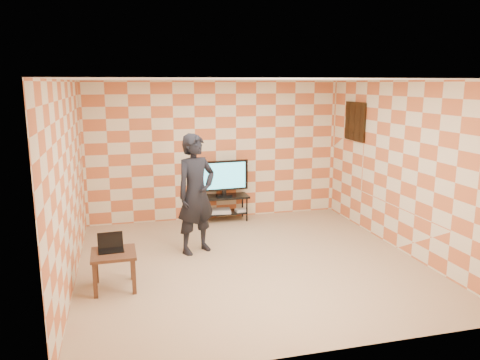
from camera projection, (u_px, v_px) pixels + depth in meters
name	position (u px, v px, depth m)	size (l,w,h in m)	color
floor	(250.00, 262.00, 7.06)	(5.00, 5.00, 0.00)	tan
wall_back	(216.00, 151.00, 9.16)	(5.00, 0.02, 2.70)	beige
wall_front	(322.00, 224.00, 4.42)	(5.00, 0.02, 2.70)	beige
wall_left	(68.00, 184.00, 6.18)	(0.02, 5.00, 2.70)	beige
wall_right	(402.00, 167.00, 7.40)	(0.02, 5.00, 2.70)	beige
ceiling	(251.00, 80.00, 6.51)	(5.00, 5.00, 0.02)	white
wall_art	(355.00, 121.00, 8.74)	(0.04, 0.72, 0.72)	black
tv_stand	(224.00, 202.00, 9.14)	(0.95, 0.43, 0.50)	black
tv	(224.00, 176.00, 9.03)	(0.96, 0.20, 0.70)	black
dvd_player	(220.00, 211.00, 9.12)	(0.41, 0.29, 0.07)	#B5B5B7
game_console	(241.00, 210.00, 9.21)	(0.21, 0.16, 0.05)	silver
side_table	(114.00, 259.00, 6.09)	(0.58, 0.58, 0.50)	#372115
laptop	(111.00, 246.00, 6.15)	(0.34, 0.28, 0.22)	black
person	(196.00, 194.00, 7.33)	(0.69, 0.45, 1.90)	black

